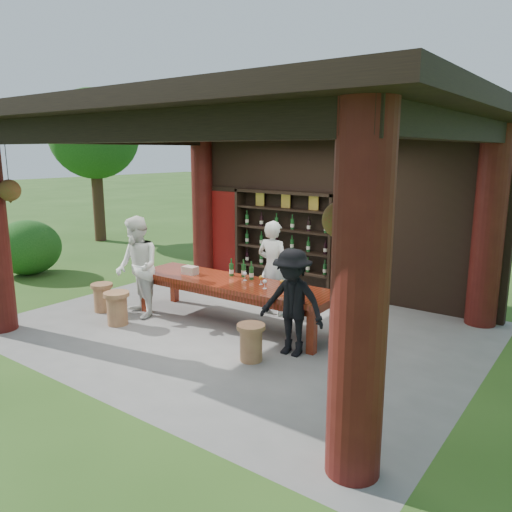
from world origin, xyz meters
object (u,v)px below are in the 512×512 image
Objects in this scene: stool_near_left at (117,307)px; napkin_basket at (190,270)px; tasting_table at (233,287)px; guest_woman at (137,267)px; host at (273,268)px; guest_man at (292,302)px; stool_near_right at (251,342)px; stool_far_left at (102,297)px; wine_shelf at (284,240)px.

stool_near_left is 1.39m from napkin_basket.
guest_woman is at bearing -156.83° from tasting_table.
guest_man is at bearing 130.82° from host.
host is at bearing 48.32° from stool_near_left.
host is at bearing 116.00° from stool_near_right.
tasting_table is at bearing 70.57° from host.
guest_woman reaches higher than host.
host is (2.60, 1.72, 0.57)m from stool_far_left.
stool_near_left is at bearing 46.21° from host.
host reaches higher than stool_near_left.
stool_far_left is at bearing -150.74° from napkin_basket.
stool_near_right is at bearing -24.94° from napkin_basket.
wine_shelf is 3.54m from guest_man.
host is at bearing 129.59° from guest_man.
guest_woman is 1.15× the size of guest_man.
tasting_table is 2.38× the size of guest_man.
host reaches higher than tasting_table.
guest_woman is (-1.06, -3.06, -0.15)m from wine_shelf.
guest_woman is at bearing -139.27° from napkin_basket.
stool_far_left is 1.99× the size of napkin_basket.
stool_near_right is 2.15m from host.
guest_woman reaches higher than stool_near_left.
guest_woman is (-2.75, 0.36, 0.61)m from stool_near_right.
guest_man is 5.97× the size of napkin_basket.
wine_shelf is at bearing 81.45° from napkin_basket.
guest_woman is 6.85× the size of napkin_basket.
tasting_table is at bearing 37.81° from stool_near_left.
wine_shelf is at bearing 60.98° from stool_far_left.
napkin_basket reaches higher than tasting_table.
stool_far_left is (-2.34, -0.89, -0.36)m from tasting_table.
stool_near_left is 0.36× the size of guest_man.
host is 2.38m from guest_woman.
stool_near_left is 3.15m from guest_man.
stool_near_right is 0.80m from guest_man.
wine_shelf is 4.48× the size of stool_near_right.
host is at bearing 72.67° from tasting_table.
tasting_table is at bearing 45.92° from guest_woman.
guest_woman is at bearing 15.81° from stool_far_left.
host is at bearing 61.92° from guest_woman.
stool_near_right is 2.84m from guest_woman.
tasting_table is 0.89m from host.
guest_man is 2.43m from napkin_basket.
stool_near_left is 2.76m from host.
tasting_table is 2.18× the size of host.
napkin_basket reaches higher than stool_near_left.
host reaches higher than stool_near_right.
host is 1.47m from napkin_basket.
guest_man reaches higher than stool_far_left.
stool_far_left is at bearing 177.57° from stool_near_right.
tasting_table reaches higher than stool_near_left.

